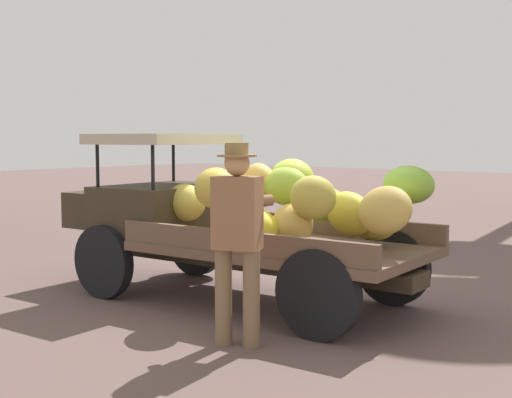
% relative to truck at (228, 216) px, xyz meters
% --- Properties ---
extents(ground_plane, '(60.00, 60.00, 0.00)m').
position_rel_truck_xyz_m(ground_plane, '(-0.04, -0.31, -0.94)').
color(ground_plane, brown).
extents(truck, '(4.54, 2.00, 1.85)m').
position_rel_truck_xyz_m(truck, '(0.00, 0.00, 0.00)').
color(truck, '#362D1D').
rests_on(truck, ground).
extents(farmer, '(0.55, 0.51, 1.77)m').
position_rel_truck_xyz_m(farmer, '(-1.22, 1.26, 0.07)').
color(farmer, olive).
rests_on(farmer, ground).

